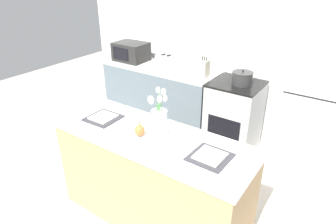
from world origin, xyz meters
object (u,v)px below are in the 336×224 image
object	(u,v)px
knife_block	(204,69)
plate_setting_right	(210,157)
flower_vase	(159,119)
refrigerator	(320,107)
pear_figurine	(140,130)
toaster	(166,61)
microwave	(131,52)
cooking_pot	(242,78)
plate_setting_left	(103,118)
stove_range	(234,116)

from	to	relation	value
knife_block	plate_setting_right	bearing A→B (deg)	-60.10
flower_vase	refrigerator	bearing A→B (deg)	56.56
pear_figurine	toaster	xyz separation A→B (m)	(-0.91, 1.69, 0.03)
plate_setting_right	microwave	bearing A→B (deg)	143.31
pear_figurine	cooking_pot	bearing A→B (deg)	81.81
flower_vase	plate_setting_right	bearing A→B (deg)	-8.01
refrigerator	toaster	distance (m)	2.04
flower_vase	plate_setting_right	size ratio (longest dim) A/B	1.45
pear_figurine	cooking_pot	size ratio (longest dim) A/B	0.57
toaster	microwave	size ratio (longest dim) A/B	0.58
pear_figurine	plate_setting_right	xyz separation A→B (m)	(0.64, 0.05, -0.05)
plate_setting_right	cooking_pot	xyz separation A→B (m)	(-0.40, 1.60, 0.06)
knife_block	plate_setting_left	bearing A→B (deg)	-97.71
toaster	stove_range	bearing A→B (deg)	-2.03
plate_setting_left	cooking_pot	bearing A→B (deg)	65.86
pear_figurine	microwave	distance (m)	2.25
stove_range	pear_figurine	distance (m)	1.74
cooking_pot	plate_setting_right	bearing A→B (deg)	-75.99
toaster	knife_block	distance (m)	0.64
flower_vase	pear_figurine	size ratio (longest dim) A/B	3.04
cooking_pot	knife_block	bearing A→B (deg)	-176.77
toaster	microwave	bearing A→B (deg)	-176.35
plate_setting_right	knife_block	distance (m)	1.81
plate_setting_left	knife_block	distance (m)	1.59
cooking_pot	flower_vase	bearing A→B (deg)	-94.57
plate_setting_right	microwave	world-z (taller)	microwave
toaster	pear_figurine	bearing A→B (deg)	-61.82
cooking_pot	stove_range	bearing A→B (deg)	171.25
refrigerator	plate_setting_right	world-z (taller)	refrigerator
pear_figurine	microwave	size ratio (longest dim) A/B	0.29
flower_vase	cooking_pot	xyz separation A→B (m)	(0.12, 1.52, -0.07)
flower_vase	toaster	distance (m)	1.88
plate_setting_right	cooking_pot	bearing A→B (deg)	104.01
toaster	plate_setting_right	bearing A→B (deg)	-46.85
flower_vase	microwave	bearing A→B (deg)	136.85
microwave	plate_setting_right	bearing A→B (deg)	-36.69
pear_figurine	plate_setting_left	bearing A→B (deg)	174.33
plate_setting_right	cooking_pot	size ratio (longest dim) A/B	1.19
toaster	microwave	world-z (taller)	microwave
plate_setting_left	knife_block	bearing A→B (deg)	82.29
toaster	cooking_pot	distance (m)	1.14
toaster	plate_setting_left	bearing A→B (deg)	-75.43
stove_range	cooking_pot	world-z (taller)	cooking_pot
refrigerator	flower_vase	bearing A→B (deg)	-123.44
flower_vase	toaster	size ratio (longest dim) A/B	1.53
pear_figurine	plate_setting_right	world-z (taller)	pear_figurine
plate_setting_right	toaster	size ratio (longest dim) A/B	1.06
flower_vase	microwave	world-z (taller)	flower_vase
pear_figurine	knife_block	size ratio (longest dim) A/B	0.52
refrigerator	plate_setting_right	distance (m)	1.68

